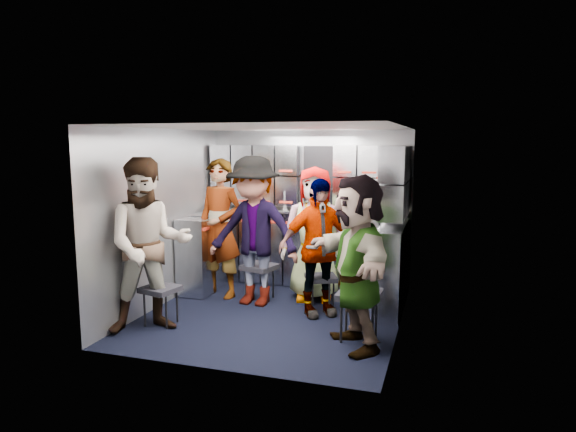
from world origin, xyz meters
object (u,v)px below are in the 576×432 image
(attendant_arc_a, at_px, (149,246))
(jump_seat_mid_left, at_px, (259,269))
(attendant_standing, at_px, (220,228))
(attendant_arc_e, at_px, (357,262))
(jump_seat_near_right, at_px, (359,297))
(jump_seat_near_left, at_px, (160,291))
(jump_seat_center, at_px, (318,265))
(attendant_arc_d, at_px, (317,248))
(attendant_arc_c, at_px, (314,234))
(jump_seat_mid_right, at_px, (321,279))
(attendant_arc_b, at_px, (254,231))

(attendant_arc_a, bearing_deg, jump_seat_mid_left, 26.51)
(jump_seat_mid_left, distance_m, attendant_standing, 0.71)
(attendant_arc_e, bearing_deg, attendant_standing, -151.70)
(jump_seat_near_right, bearing_deg, attendant_arc_e, -90.00)
(jump_seat_near_left, bearing_deg, jump_seat_center, 49.27)
(jump_seat_near_right, distance_m, attendant_arc_a, 2.19)
(attendant_arc_a, bearing_deg, attendant_arc_d, -2.45)
(jump_seat_near_right, xyz_separation_m, attendant_arc_e, (0.00, -0.18, 0.40))
(jump_seat_near_left, xyz_separation_m, attendant_arc_d, (1.52, 0.81, 0.41))
(jump_seat_center, xyz_separation_m, attendant_arc_a, (-1.34, -1.73, 0.51))
(jump_seat_near_right, height_order, attendant_arc_c, attendant_arc_c)
(jump_seat_mid_left, xyz_separation_m, jump_seat_near_right, (1.40, -0.93, 0.04))
(jump_seat_near_left, height_order, attendant_arc_c, attendant_arc_c)
(jump_seat_center, height_order, jump_seat_mid_right, jump_seat_center)
(jump_seat_mid_left, distance_m, jump_seat_mid_right, 0.83)
(jump_seat_mid_right, distance_m, attendant_arc_d, 0.45)
(jump_seat_center, xyz_separation_m, attendant_arc_d, (0.18, -0.74, 0.38))
(jump_seat_mid_right, distance_m, attendant_arc_e, 1.22)
(jump_seat_mid_right, bearing_deg, attendant_arc_c, 115.65)
(jump_seat_center, xyz_separation_m, jump_seat_near_right, (0.76, -1.35, 0.04))
(attendant_standing, bearing_deg, attendant_arc_b, -7.27)
(attendant_arc_c, height_order, attendant_arc_e, attendant_arc_e)
(jump_seat_center, distance_m, attendant_standing, 1.32)
(jump_seat_near_left, relative_size, jump_seat_near_right, 0.85)
(attendant_arc_c, xyz_separation_m, attendant_arc_d, (0.18, -0.56, -0.05))
(jump_seat_near_right, xyz_separation_m, attendant_standing, (-1.92, 0.93, 0.44))
(jump_seat_center, height_order, attendant_arc_b, attendant_arc_b)
(attendant_arc_b, bearing_deg, attendant_arc_c, 38.14)
(attendant_standing, height_order, attendant_arc_c, attendant_standing)
(attendant_standing, xyz_separation_m, attendant_arc_e, (1.92, -1.11, -0.04))
(jump_seat_mid_right, height_order, attendant_arc_d, attendant_arc_d)
(jump_seat_mid_right, xyz_separation_m, attendant_standing, (-1.34, 0.14, 0.51))
(attendant_arc_e, bearing_deg, jump_seat_mid_left, -160.26)
(attendant_arc_b, bearing_deg, jump_seat_center, 48.17)
(jump_seat_near_left, distance_m, attendant_standing, 1.25)
(jump_seat_mid_left, bearing_deg, jump_seat_near_right, -33.74)
(jump_seat_near_right, bearing_deg, attendant_arc_a, -169.54)
(attendant_arc_c, bearing_deg, jump_seat_center, 78.88)
(attendant_arc_a, distance_m, attendant_arc_c, 2.05)
(jump_seat_near_left, bearing_deg, attendant_arc_e, 0.76)
(jump_seat_mid_right, relative_size, attendant_standing, 0.26)
(jump_seat_center, height_order, attendant_standing, attendant_standing)
(jump_seat_center, distance_m, attendant_arc_c, 0.47)
(jump_seat_mid_left, bearing_deg, jump_seat_near_left, -121.53)
(attendant_standing, xyz_separation_m, attendant_arc_d, (1.34, -0.32, -0.10))
(attendant_arc_d, bearing_deg, attendant_arc_a, 177.05)
(attendant_arc_c, bearing_deg, jump_seat_mid_right, -75.47)
(jump_seat_near_right, bearing_deg, attendant_arc_b, 151.67)
(jump_seat_mid_right, bearing_deg, attendant_arc_b, -177.95)
(attendant_arc_c, xyz_separation_m, attendant_arc_e, (0.76, -1.35, 0.00))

